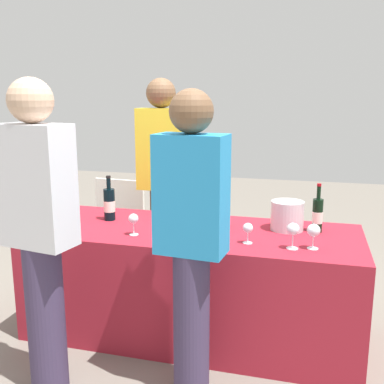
{
  "coord_description": "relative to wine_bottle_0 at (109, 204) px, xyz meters",
  "views": [
    {
      "loc": [
        0.74,
        -2.75,
        1.57
      ],
      "look_at": [
        0.0,
        0.0,
        0.97
      ],
      "focal_mm": 42.49,
      "sensor_mm": 36.0,
      "label": 1
    }
  ],
  "objects": [
    {
      "name": "ground_plane",
      "position": [
        0.62,
        -0.08,
        -0.84
      ],
      "size": [
        12.0,
        12.0,
        0.0
      ],
      "primitive_type": "plane",
      "color": "slate"
    },
    {
      "name": "tasting_table",
      "position": [
        0.62,
        -0.08,
        -0.48
      ],
      "size": [
        2.15,
        0.82,
        0.72
      ],
      "primitive_type": "cube",
      "color": "maroon",
      "rests_on": "ground_plane"
    },
    {
      "name": "wine_bottle_0",
      "position": [
        0.0,
        0.0,
        0.0
      ],
      "size": [
        0.08,
        0.08,
        0.31
      ],
      "color": "black",
      "rests_on": "tasting_table"
    },
    {
      "name": "wine_bottle_1",
      "position": [
        0.65,
        0.09,
        -0.0
      ],
      "size": [
        0.08,
        0.08,
        0.31
      ],
      "color": "black",
      "rests_on": "tasting_table"
    },
    {
      "name": "wine_bottle_2",
      "position": [
        0.79,
        0.02,
        -0.01
      ],
      "size": [
        0.07,
        0.07,
        0.3
      ],
      "color": "black",
      "rests_on": "tasting_table"
    },
    {
      "name": "wine_bottle_3",
      "position": [
        1.4,
        0.08,
        -0.0
      ],
      "size": [
        0.07,
        0.07,
        0.31
      ],
      "color": "black",
      "rests_on": "tasting_table"
    },
    {
      "name": "wine_glass_0",
      "position": [
        0.3,
        -0.29,
        -0.02
      ],
      "size": [
        0.06,
        0.06,
        0.14
      ],
      "color": "silver",
      "rests_on": "tasting_table"
    },
    {
      "name": "wine_glass_1",
      "position": [
        0.5,
        -0.16,
        -0.01
      ],
      "size": [
        0.07,
        0.07,
        0.14
      ],
      "color": "silver",
      "rests_on": "tasting_table"
    },
    {
      "name": "wine_glass_2",
      "position": [
        0.61,
        -0.17,
        -0.01
      ],
      "size": [
        0.07,
        0.07,
        0.14
      ],
      "color": "silver",
      "rests_on": "tasting_table"
    },
    {
      "name": "wine_glass_3",
      "position": [
        1.01,
        -0.27,
        -0.03
      ],
      "size": [
        0.06,
        0.06,
        0.12
      ],
      "color": "silver",
      "rests_on": "tasting_table"
    },
    {
      "name": "wine_glass_4",
      "position": [
        1.27,
        -0.3,
        -0.01
      ],
      "size": [
        0.07,
        0.07,
        0.15
      ],
      "color": "silver",
      "rests_on": "tasting_table"
    },
    {
      "name": "wine_glass_5",
      "position": [
        1.38,
        -0.27,
        -0.01
      ],
      "size": [
        0.08,
        0.08,
        0.15
      ],
      "color": "silver",
      "rests_on": "tasting_table"
    },
    {
      "name": "ice_bucket",
      "position": [
        1.21,
        0.08,
        -0.02
      ],
      "size": [
        0.21,
        0.21,
        0.19
      ],
      "primitive_type": "cylinder",
      "color": "silver",
      "rests_on": "tasting_table"
    },
    {
      "name": "server_pouring",
      "position": [
        0.2,
        0.56,
        0.11
      ],
      "size": [
        0.37,
        0.23,
        1.71
      ],
      "rotation": [
        0.0,
        0.0,
        3.12
      ],
      "color": "brown",
      "rests_on": "ground_plane"
    },
    {
      "name": "guest_0",
      "position": [
        0.02,
        -0.87,
        0.08
      ],
      "size": [
        0.39,
        0.26,
        1.67
      ],
      "rotation": [
        0.0,
        0.0,
        -0.16
      ],
      "color": "#3F3351",
      "rests_on": "ground_plane"
    },
    {
      "name": "guest_1",
      "position": [
        0.79,
        -0.71,
        0.05
      ],
      "size": [
        0.36,
        0.22,
        1.61
      ],
      "rotation": [
        0.0,
        0.0,
        -0.09
      ],
      "color": "#3F3351",
      "rests_on": "ground_plane"
    },
    {
      "name": "menu_board",
      "position": [
        -0.37,
        1.0,
        -0.43
      ],
      "size": [
        0.5,
        0.07,
        0.82
      ],
      "primitive_type": "cube",
      "rotation": [
        0.0,
        0.0,
        -0.09
      ],
      "color": "white",
      "rests_on": "ground_plane"
    }
  ]
}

